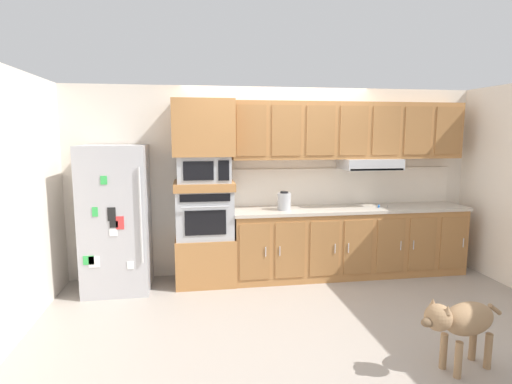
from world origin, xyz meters
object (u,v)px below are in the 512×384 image
object	(u,v)px
refrigerator	(116,218)
screwdriver	(380,206)
built_in_oven	(205,213)
dog	(462,321)
electric_kettle	(284,201)
microwave	(204,169)

from	to	relation	value
refrigerator	screwdriver	world-z (taller)	refrigerator
built_in_oven	dog	xyz separation A→B (m)	(1.94, -2.33, -0.48)
refrigerator	electric_kettle	size ratio (longest dim) A/B	7.33
refrigerator	built_in_oven	bearing A→B (deg)	3.67
built_in_oven	screwdriver	size ratio (longest dim) A/B	4.27
screwdriver	electric_kettle	world-z (taller)	electric_kettle
microwave	electric_kettle	world-z (taller)	microwave
refrigerator	dog	xyz separation A→B (m)	(3.00, -2.26, -0.46)
screwdriver	dog	xyz separation A→B (m)	(-0.37, -2.28, -0.51)
built_in_oven	dog	bearing A→B (deg)	-50.15
built_in_oven	dog	distance (m)	3.07
refrigerator	electric_kettle	bearing A→B (deg)	0.57
microwave	dog	bearing A→B (deg)	-50.15
refrigerator	built_in_oven	world-z (taller)	refrigerator
screwdriver	dog	world-z (taller)	screwdriver
built_in_oven	screwdriver	distance (m)	2.31
microwave	refrigerator	bearing A→B (deg)	-176.34
refrigerator	screwdriver	xyz separation A→B (m)	(3.37, 0.01, 0.05)
microwave	electric_kettle	size ratio (longest dim) A/B	2.68
screwdriver	dog	distance (m)	2.36
electric_kettle	built_in_oven	bearing A→B (deg)	177.33
built_in_oven	electric_kettle	xyz separation A→B (m)	(1.01, -0.05, 0.13)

